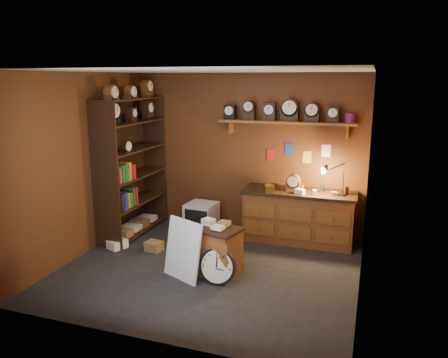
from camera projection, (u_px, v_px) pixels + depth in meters
floor at (210, 269)px, 6.11m from camera, size 4.00×4.00×0.00m
room_shell at (215, 146)px, 5.81m from camera, size 4.02×3.62×2.71m
shelving_unit at (130, 161)px, 7.30m from camera, size 0.47×1.60×2.58m
workbench at (299, 214)px, 7.05m from camera, size 1.79×0.66×1.36m
low_cabinet at (218, 249)px, 5.86m from camera, size 0.68×0.62×0.75m
big_round_clock at (218, 266)px, 5.63m from camera, size 0.48×0.16×0.49m
white_panel at (183, 277)px, 5.85m from camera, size 0.63×0.41×0.81m
mini_fridge at (201, 218)px, 7.56m from camera, size 0.52×0.54×0.51m
floor_box_a at (154, 246)px, 6.75m from camera, size 0.26×0.23×0.15m
floor_box_b at (117, 244)px, 6.85m from camera, size 0.30×0.33×0.13m
floor_box_c at (214, 234)px, 7.25m from camera, size 0.25×0.22×0.16m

